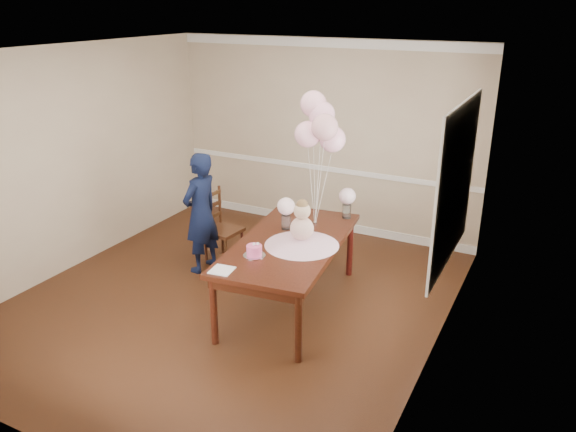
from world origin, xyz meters
The scene contains 52 objects.
floor centered at (0.00, 0.00, 0.00)m, with size 4.50×5.00×0.00m, color black.
ceiling centered at (0.00, 0.00, 2.70)m, with size 4.50×5.00×0.02m, color white.
wall_back centered at (0.00, 2.50, 1.35)m, with size 4.50×0.02×2.70m, color tan.
wall_front centered at (0.00, -2.50, 1.35)m, with size 4.50×0.02×2.70m, color tan.
wall_left centered at (-2.25, 0.00, 1.35)m, with size 0.02×5.00×2.70m, color tan.
wall_right centered at (2.25, 0.00, 1.35)m, with size 0.02×5.00×2.70m, color tan.
chair_rail_trim centered at (0.00, 2.49, 0.90)m, with size 4.50×0.02×0.07m, color white.
crown_molding centered at (0.00, 2.49, 2.63)m, with size 4.50×0.02×0.12m, color white.
baseboard_trim centered at (0.00, 2.49, 0.06)m, with size 4.50×0.02×0.12m, color white.
window_frame centered at (2.23, 0.50, 1.55)m, with size 0.02×1.66×1.56m, color silver.
window_blinds centered at (2.21, 0.50, 1.55)m, with size 0.01×1.50×1.40m, color silver.
dining_table_top centered at (0.64, 0.21, 0.75)m, with size 1.03×2.06×0.05m, color black.
table_apron centered at (0.64, 0.21, 0.67)m, with size 0.93×1.96×0.10m, color black.
table_leg_fl centered at (0.32, -0.79, 0.36)m, with size 0.07×0.07×0.72m, color black.
table_leg_fr centered at (1.18, -0.68, 0.36)m, with size 0.07×0.07×0.72m, color black.
table_leg_bl centered at (0.09, 1.09, 0.36)m, with size 0.07×0.07×0.72m, color black.
table_leg_br centered at (0.95, 1.20, 0.36)m, with size 0.07×0.07×0.72m, color black.
baby_skirt centered at (0.80, 0.17, 0.82)m, with size 0.78×0.78×0.10m, color #DCA2BB.
baby_torso centered at (0.80, 0.17, 0.96)m, with size 0.25×0.25×0.25m, color pink.
baby_head centered at (0.80, 0.17, 1.15)m, with size 0.17×0.17×0.17m, color #D0AF8F.
baby_hair centered at (0.80, 0.17, 1.21)m, with size 0.12×0.12×0.12m, color brown.
cake_platter centered at (0.49, -0.28, 0.78)m, with size 0.23×0.23×0.01m, color silver.
birthday_cake centered at (0.49, -0.28, 0.83)m, with size 0.15×0.15×0.10m, color #E44887.
cake_flower_a centered at (0.49, -0.28, 0.90)m, with size 0.03×0.03×0.03m, color silver.
cake_flower_b centered at (0.52, -0.25, 0.90)m, with size 0.03×0.03×0.03m, color white.
rose_vase_near centered at (0.45, 0.49, 0.85)m, with size 0.10×0.10×0.16m, color silver.
roses_near centered at (0.45, 0.49, 1.04)m, with size 0.20×0.20×0.20m, color #FED5DB.
rose_vase_far centered at (0.92, 1.12, 0.85)m, with size 0.10×0.10×0.16m, color silver.
roses_far centered at (0.92, 1.12, 1.04)m, with size 0.20×0.20×0.20m, color silver.
napkin centered at (0.38, -0.71, 0.78)m, with size 0.21×0.21×0.01m, color white.
balloon_weight centered at (0.67, 0.78, 0.78)m, with size 0.04×0.04×0.02m, color #B8B9BD.
balloon_a centered at (0.57, 0.77, 1.80)m, with size 0.29×0.29×0.29m, color #FFB4CC.
balloon_b centered at (0.78, 0.74, 1.90)m, with size 0.29×0.29×0.29m, color #E19FAB.
balloon_c centered at (0.68, 0.89, 2.01)m, with size 0.29×0.29×0.29m, color #F2ABCB.
balloon_d centered at (0.57, 0.89, 2.11)m, with size 0.29×0.29×0.29m, color #F5AEC7.
balloon_e centered at (0.81, 0.88, 1.75)m, with size 0.29×0.29×0.29m, color #FFB4D0.
balloon_ribbon_a centered at (0.62, 0.77, 1.21)m, with size 0.00×0.00×0.86m, color silver.
balloon_ribbon_b centered at (0.72, 0.76, 1.27)m, with size 0.00×0.00×0.97m, color white.
balloon_ribbon_c centered at (0.67, 0.83, 1.32)m, with size 0.00×0.00×1.07m, color white.
balloon_ribbon_d centered at (0.62, 0.84, 1.37)m, with size 0.00×0.00×1.17m, color silver.
balloon_ribbon_e centered at (0.74, 0.83, 1.19)m, with size 0.00×0.00×0.81m, color white.
dining_chair_seat centered at (-0.64, 0.85, 0.41)m, with size 0.40×0.40×0.05m, color #3B1E10.
chair_leg_fl centered at (-0.82, 0.70, 0.20)m, with size 0.04×0.04×0.39m, color #37180F.
chair_leg_fr centered at (-0.49, 0.67, 0.20)m, with size 0.04×0.04×0.39m, color #331B0E.
chair_leg_bl centered at (-0.78, 1.03, 0.20)m, with size 0.04×0.04×0.39m, color #3A1C0F.
chair_leg_br centered at (-0.45, 0.99, 0.20)m, with size 0.04×0.04×0.39m, color #35130E.
chair_back_post_l centered at (-0.84, 0.70, 0.68)m, with size 0.04×0.04×0.51m, color black.
chair_back_post_r centered at (-0.80, 1.03, 0.68)m, with size 0.04×0.04×0.51m, color #391C0F.
chair_slat_low centered at (-0.82, 0.87, 0.57)m, with size 0.03×0.37×0.05m, color #371E0F.
chair_slat_mid centered at (-0.82, 0.87, 0.72)m, with size 0.03×0.37×0.05m, color #31190D.
chair_slat_top centered at (-0.82, 0.87, 0.86)m, with size 0.03×0.37×0.05m, color #3C2210.
woman centered at (-0.73, 0.52, 0.75)m, with size 0.54×0.36×1.50m, color black.
Camera 1 is at (3.11, -4.65, 3.16)m, focal length 35.00 mm.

